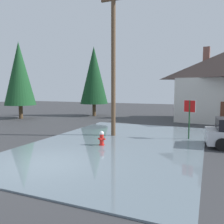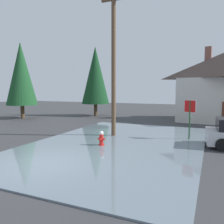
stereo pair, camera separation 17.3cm
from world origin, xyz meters
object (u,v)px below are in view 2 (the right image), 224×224
utility_pole (114,62)px  stop_sign_far (190,112)px  fire_hydrant (101,139)px  pine_tree_tall_left (21,74)px  pine_tree_mid_left (95,75)px

utility_pole → stop_sign_far: utility_pole is taller
utility_pole → stop_sign_far: size_ratio=3.81×
fire_hydrant → utility_pole: 5.09m
utility_pole → pine_tree_tall_left: utility_pole is taller
utility_pole → pine_tree_tall_left: 13.14m
fire_hydrant → pine_tree_tall_left: bearing=149.9°
fire_hydrant → utility_pole: bearing=99.1°
stop_sign_far → fire_hydrant: bearing=-140.3°
stop_sign_far → pine_tree_tall_left: pine_tree_tall_left is taller
utility_pole → stop_sign_far: bearing=9.7°
pine_tree_tall_left → utility_pole: bearing=-20.9°
pine_tree_tall_left → pine_tree_mid_left: bearing=40.7°
stop_sign_far → pine_tree_mid_left: pine_tree_mid_left is taller
stop_sign_far → utility_pole: bearing=-170.3°
pine_tree_tall_left → pine_tree_mid_left: pine_tree_tall_left is taller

